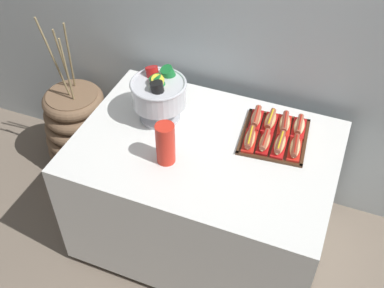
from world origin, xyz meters
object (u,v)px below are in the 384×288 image
at_px(floor_vase, 79,130).
at_px(hot_dog_0, 250,139).
at_px(serving_tray, 274,137).
at_px(punch_bowl, 159,93).
at_px(cup_stack, 165,144).
at_px(hot_dog_4, 256,118).
at_px(hot_dog_6, 285,124).
at_px(hot_dog_2, 280,144).
at_px(hot_dog_3, 295,148).
at_px(hot_dog_5, 270,121).
at_px(hot_dog_1, 265,142).
at_px(buffet_table, 204,192).
at_px(hot_dog_7, 299,126).

relative_size(floor_vase, hot_dog_0, 6.34).
relative_size(serving_tray, punch_bowl, 1.33).
bearing_deg(cup_stack, serving_tray, 38.42).
xyz_separation_m(serving_tray, hot_dog_4, (-0.12, 0.07, 0.03)).
relative_size(hot_dog_4, hot_dog_6, 1.01).
height_order(hot_dog_2, hot_dog_6, hot_dog_2).
height_order(hot_dog_3, hot_dog_4, hot_dog_4).
height_order(hot_dog_3, hot_dog_6, hot_dog_6).
relative_size(serving_tray, hot_dog_0, 2.17).
relative_size(hot_dog_3, hot_dog_5, 1.03).
xyz_separation_m(floor_vase, hot_dog_5, (1.27, -0.03, 0.50)).
xyz_separation_m(hot_dog_1, cup_stack, (-0.42, -0.27, 0.08)).
xyz_separation_m(hot_dog_0, hot_dog_6, (0.13, 0.18, 0.00)).
bearing_deg(punch_bowl, hot_dog_6, 13.32).
bearing_deg(hot_dog_2, buffet_table, -163.04).
bearing_deg(hot_dog_4, floor_vase, 178.37).
xyz_separation_m(serving_tray, hot_dog_0, (-0.10, -0.09, 0.03)).
xyz_separation_m(hot_dog_0, hot_dog_2, (0.15, 0.01, 0.00)).
bearing_deg(hot_dog_0, hot_dog_6, 53.10).
distance_m(floor_vase, hot_dog_1, 1.39).
relative_size(floor_vase, hot_dog_1, 6.93).
bearing_deg(hot_dog_1, punch_bowl, 178.09).
bearing_deg(punch_bowl, hot_dog_7, 12.51).
distance_m(hot_dog_7, cup_stack, 0.72).
distance_m(hot_dog_3, hot_dog_7, 0.17).
bearing_deg(floor_vase, punch_bowl, -13.77).
height_order(buffet_table, hot_dog_7, hot_dog_7).
xyz_separation_m(hot_dog_2, hot_dog_4, (-0.16, 0.15, 0.00)).
height_order(hot_dog_5, cup_stack, cup_stack).
bearing_deg(cup_stack, hot_dog_7, 39.05).
height_order(hot_dog_0, hot_dog_2, hot_dog_2).
bearing_deg(hot_dog_3, punch_bowl, 179.58).
distance_m(serving_tray, cup_stack, 0.58).
bearing_deg(hot_dog_7, punch_bowl, -167.49).
bearing_deg(buffet_table, hot_dog_3, 15.01).
relative_size(floor_vase, hot_dog_2, 6.57).
height_order(hot_dog_7, cup_stack, cup_stack).
height_order(hot_dog_2, hot_dog_3, hot_dog_2).
relative_size(hot_dog_0, hot_dog_3, 1.03).
bearing_deg(hot_dog_6, buffet_table, -141.16).
bearing_deg(hot_dog_6, hot_dog_7, 5.38).
bearing_deg(hot_dog_7, hot_dog_1, -126.90).
xyz_separation_m(floor_vase, hot_dog_2, (1.36, -0.18, 0.50)).
height_order(hot_dog_0, hot_dog_3, same).
relative_size(floor_vase, cup_stack, 5.13).
relative_size(hot_dog_1, hot_dog_4, 0.94).
bearing_deg(punch_bowl, floor_vase, 166.23).
relative_size(buffet_table, hot_dog_6, 7.66).
xyz_separation_m(floor_vase, hot_dog_3, (1.43, -0.18, 0.50)).
height_order(hot_dog_2, punch_bowl, punch_bowl).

